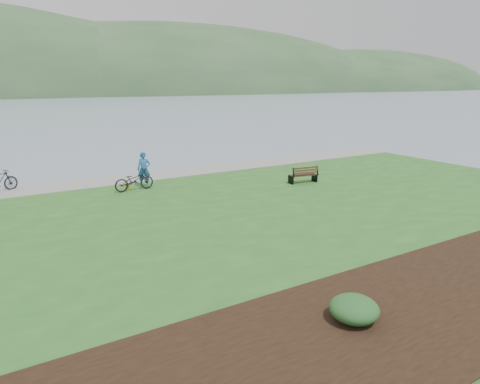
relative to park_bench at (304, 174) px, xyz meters
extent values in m
plane|color=gray|center=(-5.52, -1.31, -0.85)|extent=(600.00, 600.00, 0.00)
cube|color=#265C20|center=(-5.52, -3.31, -0.65)|extent=(34.00, 20.00, 0.40)
cube|color=gray|center=(-5.52, 5.59, -0.43)|extent=(34.00, 2.20, 0.03)
cube|color=#301F12|center=(0.01, 0.09, -0.04)|extent=(1.50, 0.70, 0.05)
cube|color=#301F12|center=(-0.02, -0.17, 0.23)|extent=(1.45, 0.34, 0.45)
cube|color=black|center=(-0.69, 0.19, -0.25)|extent=(0.12, 0.50, 0.40)
cube|color=black|center=(0.71, 0.00, -0.25)|extent=(0.12, 0.50, 0.40)
imported|color=#215A98|center=(-7.27, 3.47, 0.57)|extent=(0.88, 0.75, 2.04)
imported|color=black|center=(-7.94, 2.99, 0.05)|extent=(0.76, 1.93, 1.00)
cube|color=gold|center=(-8.20, 3.30, -0.30)|extent=(0.22, 0.30, 0.30)
ellipsoid|color=#1E4C21|center=(-7.46, -10.82, -0.14)|extent=(1.08, 1.08, 0.54)
camera|label=1|loc=(-13.86, -16.66, 4.64)|focal=32.00mm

